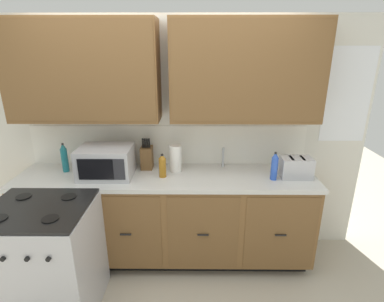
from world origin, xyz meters
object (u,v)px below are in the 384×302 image
(paper_towel_roll, at_px, (176,158))
(bottle_amber, at_px, (162,166))
(bottle_teal, at_px, (64,158))
(bottle_blue, at_px, (274,166))
(stove_range, at_px, (46,260))
(microwave, at_px, (106,162))
(knife_block, at_px, (147,157))
(toaster, at_px, (296,167))

(paper_towel_roll, bearing_deg, bottle_amber, -128.53)
(bottle_amber, distance_m, bottle_teal, 0.96)
(bottle_blue, bearing_deg, stove_range, -164.09)
(paper_towel_roll, distance_m, bottle_teal, 1.06)
(stove_range, xyz_separation_m, microwave, (0.36, 0.61, 0.60))
(microwave, bearing_deg, knife_block, 28.88)
(stove_range, relative_size, bottle_teal, 3.34)
(bottle_amber, bearing_deg, microwave, 178.38)
(bottle_blue, xyz_separation_m, bottle_teal, (-1.96, 0.17, 0.01))
(stove_range, bearing_deg, toaster, 15.71)
(paper_towel_roll, bearing_deg, bottle_blue, -12.04)
(knife_block, bearing_deg, bottle_teal, -173.59)
(stove_range, xyz_separation_m, toaster, (2.11, 0.59, 0.55))
(stove_range, relative_size, bottle_blue, 3.62)
(paper_towel_roll, bearing_deg, microwave, -168.74)
(stove_range, bearing_deg, microwave, 59.02)
(stove_range, height_order, bottle_teal, bottle_teal)
(knife_block, bearing_deg, bottle_amber, -49.70)
(knife_block, relative_size, bottle_amber, 1.39)
(microwave, height_order, toaster, microwave)
(paper_towel_roll, height_order, bottle_amber, paper_towel_roll)
(knife_block, height_order, bottle_teal, knife_block)
(toaster, relative_size, bottle_teal, 0.98)
(microwave, bearing_deg, bottle_blue, -2.48)
(stove_range, height_order, knife_block, knife_block)
(bottle_blue, height_order, bottle_amber, bottle_blue)
(paper_towel_roll, distance_m, bottle_amber, 0.18)
(bottle_amber, bearing_deg, bottle_blue, -2.91)
(knife_block, distance_m, bottle_teal, 0.78)
(microwave, distance_m, paper_towel_roll, 0.64)
(toaster, height_order, bottle_teal, bottle_teal)
(bottle_teal, bearing_deg, stove_range, -84.82)
(knife_block, distance_m, bottle_blue, 1.21)
(paper_towel_roll, xyz_separation_m, bottle_teal, (-1.06, -0.02, 0.01))
(toaster, relative_size, bottle_amber, 1.26)
(knife_block, xyz_separation_m, paper_towel_roll, (0.29, -0.06, 0.01))
(stove_range, distance_m, paper_towel_roll, 1.37)
(knife_block, distance_m, paper_towel_roll, 0.29)
(microwave, xyz_separation_m, bottle_blue, (1.53, -0.07, -0.01))
(bottle_blue, height_order, bottle_teal, bottle_teal)
(bottle_teal, bearing_deg, microwave, -13.60)
(bottle_amber, bearing_deg, knife_block, 130.30)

